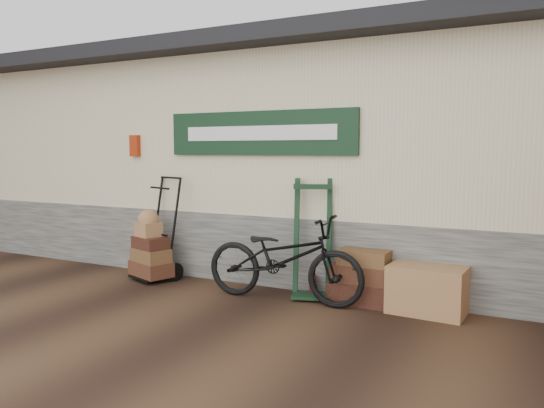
{
  "coord_description": "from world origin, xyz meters",
  "views": [
    {
      "loc": [
        2.88,
        -4.9,
        1.74
      ],
      "look_at": [
        -0.08,
        0.9,
        1.08
      ],
      "focal_mm": 35.0,
      "sensor_mm": 36.0,
      "label": 1
    }
  ],
  "objects_px": {
    "porter_trolley": "(161,227)",
    "suitcase_stack": "(362,276)",
    "green_barrow": "(312,238)",
    "bicycle": "(284,254)",
    "wicker_hamper": "(427,289)"
  },
  "relations": [
    {
      "from": "green_barrow",
      "to": "suitcase_stack",
      "type": "xyz_separation_m",
      "value": [
        0.61,
        0.02,
        -0.39
      ]
    },
    {
      "from": "porter_trolley",
      "to": "wicker_hamper",
      "type": "distance_m",
      "value": 3.55
    },
    {
      "from": "wicker_hamper",
      "to": "green_barrow",
      "type": "bearing_deg",
      "value": 178.46
    },
    {
      "from": "suitcase_stack",
      "to": "wicker_hamper",
      "type": "xyz_separation_m",
      "value": [
        0.75,
        -0.06,
        -0.06
      ]
    },
    {
      "from": "suitcase_stack",
      "to": "green_barrow",
      "type": "bearing_deg",
      "value": -177.73
    },
    {
      "from": "porter_trolley",
      "to": "suitcase_stack",
      "type": "distance_m",
      "value": 2.81
    },
    {
      "from": "porter_trolley",
      "to": "bicycle",
      "type": "relative_size",
      "value": 0.73
    },
    {
      "from": "green_barrow",
      "to": "suitcase_stack",
      "type": "relative_size",
      "value": 1.99
    },
    {
      "from": "green_barrow",
      "to": "bicycle",
      "type": "bearing_deg",
      "value": -139.58
    },
    {
      "from": "porter_trolley",
      "to": "wicker_hamper",
      "type": "height_order",
      "value": "porter_trolley"
    },
    {
      "from": "suitcase_stack",
      "to": "porter_trolley",
      "type": "bearing_deg",
      "value": -177.31
    },
    {
      "from": "green_barrow",
      "to": "bicycle",
      "type": "distance_m",
      "value": 0.42
    },
    {
      "from": "porter_trolley",
      "to": "suitcase_stack",
      "type": "bearing_deg",
      "value": 21.85
    },
    {
      "from": "suitcase_stack",
      "to": "bicycle",
      "type": "relative_size",
      "value": 0.37
    },
    {
      "from": "bicycle",
      "to": "porter_trolley",
      "type": "bearing_deg",
      "value": 80.81
    }
  ]
}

